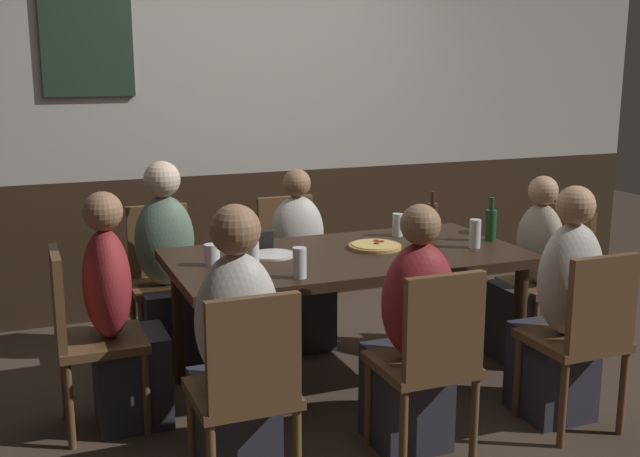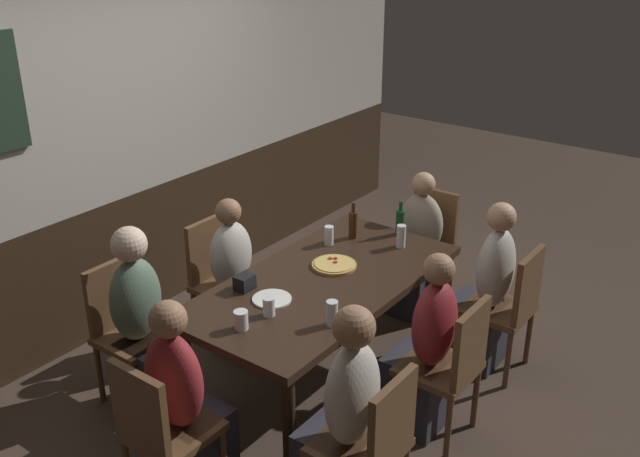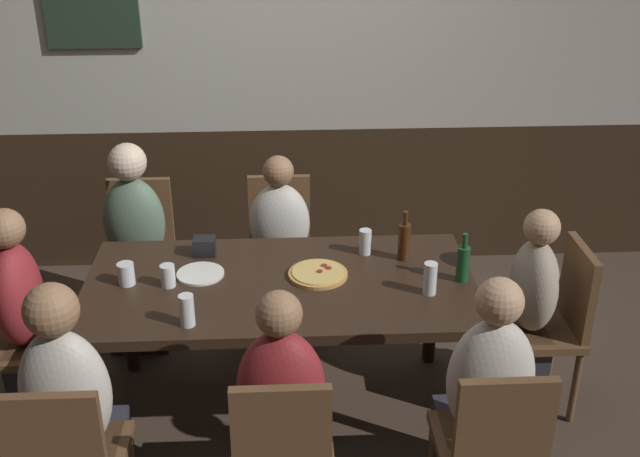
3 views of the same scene
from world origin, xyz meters
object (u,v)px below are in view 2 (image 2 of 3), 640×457
at_px(person_left_near, 344,428).
at_px(pizza, 334,265).
at_px(beer_bottle_green, 400,221).
at_px(person_mid_near, 425,357).
at_px(chair_left_far, 127,325).
at_px(dining_table, 323,290).
at_px(chair_right_near, 509,304).
at_px(person_mid_far, 238,288).
at_px(chair_mid_near, 451,363).
at_px(chair_mid_far, 220,275).
at_px(chair_head_east, 427,242).
at_px(beer_bottle_brown, 353,224).
at_px(person_right_near, 486,298).
at_px(person_left_far, 144,333).
at_px(condiment_caddy, 245,282).
at_px(tumbler_water, 329,236).
at_px(highball_clear, 401,238).
at_px(chair_head_west, 160,428).
at_px(beer_glass_tall, 332,314).
at_px(chair_left_near, 372,442).
at_px(plate_white_large, 272,299).
at_px(pint_glass_amber, 241,321).
at_px(person_head_west, 185,414).
at_px(tumbler_short, 269,308).

xyz_separation_m(person_left_near, pizza, (0.99, 0.77, 0.25)).
bearing_deg(beer_bottle_green, person_mid_near, -141.17).
xyz_separation_m(chair_left_far, person_left_near, (0.00, -1.60, 0.01)).
relative_size(dining_table, beer_bottle_green, 7.55).
bearing_deg(chair_right_near, person_mid_far, 116.81).
distance_m(chair_mid_near, chair_mid_far, 1.76).
bearing_deg(chair_head_east, person_mid_near, -151.72).
bearing_deg(beer_bottle_brown, person_mid_near, -123.83).
bearing_deg(pizza, chair_mid_near, -101.09).
height_order(chair_right_near, person_right_near, person_right_near).
distance_m(person_left_far, condiment_caddy, 0.67).
bearing_deg(tumbler_water, chair_head_east, -16.42).
bearing_deg(highball_clear, person_right_near, -77.75).
distance_m(person_mid_near, person_left_near, 0.81).
distance_m(chair_head_west, beer_glass_tall, 1.05).
relative_size(chair_head_west, tumbler_water, 6.81).
bearing_deg(beer_bottle_green, beer_bottle_brown, 136.72).
distance_m(chair_left_near, beer_bottle_brown, 1.81).
xyz_separation_m(highball_clear, beer_bottle_brown, (-0.07, 0.34, 0.04)).
bearing_deg(chair_mid_far, pizza, -77.69).
relative_size(dining_table, pizza, 6.48).
bearing_deg(person_mid_far, chair_left_near, -116.81).
height_order(chair_head_west, chair_head_east, same).
bearing_deg(person_left_near, chair_mid_far, 63.25).
relative_size(plate_white_large, condiment_caddy, 2.06).
xyz_separation_m(person_mid_far, pint_glass_amber, (-0.71, -0.70, 0.34)).
bearing_deg(chair_left_near, chair_left_far, 90.00).
bearing_deg(pint_glass_amber, chair_left_far, 96.28).
xyz_separation_m(dining_table, person_left_far, (-0.81, 0.72, -0.17)).
distance_m(tumbler_water, highball_clear, 0.48).
distance_m(person_mid_far, pint_glass_amber, 1.05).
bearing_deg(person_mid_near, beer_bottle_brown, 56.17).
bearing_deg(chair_mid_near, chair_head_east, 33.45).
height_order(person_left_near, person_head_west, person_left_near).
distance_m(chair_mid_far, condiment_caddy, 0.75).
height_order(person_right_near, tumbler_short, person_right_near).
bearing_deg(chair_left_near, highball_clear, 26.45).
bearing_deg(person_head_west, person_right_near, -19.97).
height_order(chair_head_east, tumbler_water, chair_head_east).
bearing_deg(chair_mid_near, person_left_far, 116.76).
distance_m(chair_mid_far, person_left_far, 0.82).
bearing_deg(beer_bottle_brown, plate_white_large, -173.55).
height_order(chair_right_near, condiment_caddy, chair_right_near).
relative_size(person_left_near, person_head_west, 1.04).
bearing_deg(person_head_west, beer_bottle_green, -0.83).
bearing_deg(beer_bottle_green, condiment_caddy, 165.09).
distance_m(tumbler_water, condiment_caddy, 0.80).
distance_m(chair_left_far, person_head_west, 0.95).
distance_m(tumbler_water, beer_glass_tall, 1.02).
bearing_deg(beer_bottle_brown, person_head_west, -173.67).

